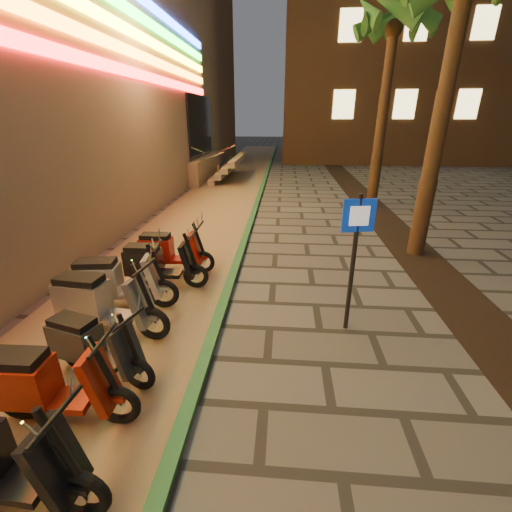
# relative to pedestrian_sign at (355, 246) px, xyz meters

# --- Properties ---
(parking_strip) EXTENTS (3.40, 60.00, 0.01)m
(parking_strip) POSITION_rel_pedestrian_sign_xyz_m (-3.87, 6.55, -1.47)
(parking_strip) COLOR #8C7251
(parking_strip) RESTS_ON ground
(green_curb) EXTENTS (0.18, 60.00, 0.10)m
(green_curb) POSITION_rel_pedestrian_sign_xyz_m (-2.17, 6.55, -1.42)
(green_curb) COLOR #266735
(green_curb) RESTS_ON ground
(planting_strip) EXTENTS (1.20, 40.00, 0.02)m
(planting_strip) POSITION_rel_pedestrian_sign_xyz_m (2.33, 1.55, -1.46)
(planting_strip) COLOR black
(planting_strip) RESTS_ON ground
(palm_d) EXTENTS (2.97, 3.02, 7.16)m
(palm_d) POSITION_rel_pedestrian_sign_xyz_m (2.33, 8.55, 4.47)
(palm_d) COLOR #472D19
(palm_d) RESTS_ON ground
(pedestrian_sign) EXTENTS (0.50, 0.12, 2.27)m
(pedestrian_sign) POSITION_rel_pedestrian_sign_xyz_m (0.00, 0.00, 0.00)
(pedestrian_sign) COLOR black
(pedestrian_sign) RESTS_ON ground
(scooter_7) EXTENTS (1.71, 0.60, 1.21)m
(scooter_7) POSITION_rel_pedestrian_sign_xyz_m (-3.72, -2.19, -0.95)
(scooter_7) COLOR black
(scooter_7) RESTS_ON ground
(scooter_8) EXTENTS (1.56, 0.79, 1.10)m
(scooter_8) POSITION_rel_pedestrian_sign_xyz_m (-3.61, -1.42, -0.99)
(scooter_8) COLOR black
(scooter_8) RESTS_ON ground
(scooter_9) EXTENTS (1.86, 0.70, 1.31)m
(scooter_9) POSITION_rel_pedestrian_sign_xyz_m (-3.96, -0.47, -0.90)
(scooter_9) COLOR black
(scooter_9) RESTS_ON ground
(scooter_10) EXTENTS (1.81, 0.72, 1.27)m
(scooter_10) POSITION_rel_pedestrian_sign_xyz_m (-4.09, 0.30, -0.92)
(scooter_10) COLOR black
(scooter_10) RESTS_ON ground
(scooter_11) EXTENTS (1.68, 0.59, 1.19)m
(scooter_11) POSITION_rel_pedestrian_sign_xyz_m (-3.65, 1.21, -0.95)
(scooter_11) COLOR black
(scooter_11) RESTS_ON ground
(scooter_12) EXTENTS (1.66, 0.58, 1.17)m
(scooter_12) POSITION_rel_pedestrian_sign_xyz_m (-3.65, 1.96, -0.96)
(scooter_12) COLOR black
(scooter_12) RESTS_ON ground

